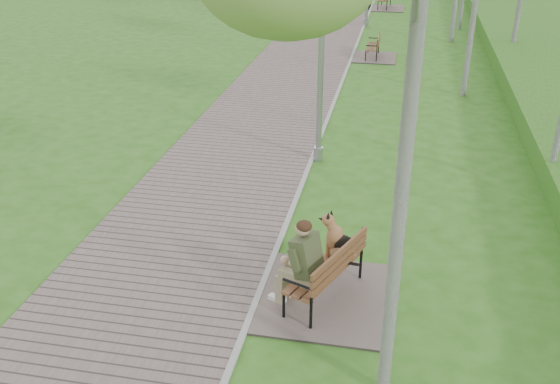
# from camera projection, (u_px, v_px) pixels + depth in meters

# --- Properties ---
(ground) EXTENTS (120.00, 120.00, 0.00)m
(ground) POSITION_uv_depth(u_px,v_px,m) (315.00, 151.00, 15.22)
(ground) COLOR #2D6116
(ground) RESTS_ON ground
(walkway) EXTENTS (3.50, 67.00, 0.04)m
(walkway) POSITION_uv_depth(u_px,v_px,m) (341.00, 3.00, 34.45)
(walkway) COLOR #695C55
(walkway) RESTS_ON ground
(kerb) EXTENTS (0.10, 67.00, 0.05)m
(kerb) POSITION_uv_depth(u_px,v_px,m) (373.00, 4.00, 34.14)
(kerb) COLOR #999993
(kerb) RESTS_ON ground
(bench_main) EXTENTS (2.01, 2.23, 1.75)m
(bench_main) POSITION_uv_depth(u_px,v_px,m) (320.00, 273.00, 9.53)
(bench_main) COLOR #695C55
(bench_main) RESTS_ON ground
(bench_second) EXTENTS (1.70, 1.89, 1.04)m
(bench_second) POSITION_uv_depth(u_px,v_px,m) (372.00, 53.00, 23.41)
(bench_second) COLOR #695C55
(bench_second) RESTS_ON ground
(bench_third) EXTENTS (1.98, 2.20, 1.22)m
(bench_third) POSITION_uv_depth(u_px,v_px,m) (384.00, 4.00, 32.90)
(bench_third) COLOR #695C55
(bench_third) RESTS_ON ground
(lamp_post_near) EXTENTS (0.22, 0.22, 5.73)m
(lamp_post_near) POSITION_uv_depth(u_px,v_px,m) (321.00, 47.00, 13.52)
(lamp_post_near) COLOR #929499
(lamp_post_near) RESTS_ON ground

